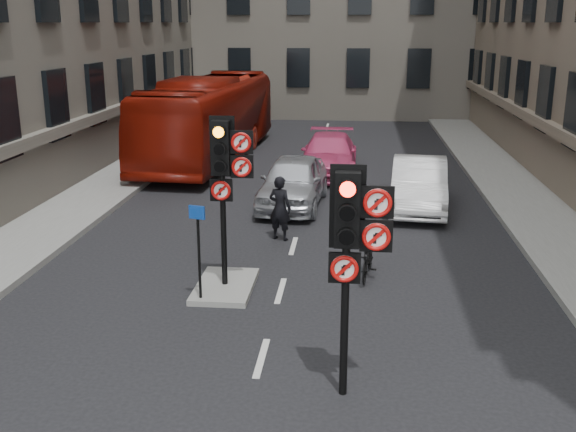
% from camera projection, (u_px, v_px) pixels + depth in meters
% --- Properties ---
extents(ground, '(120.00, 120.00, 0.00)m').
position_uv_depth(ground, '(243.00, 425.00, 9.56)').
color(ground, black).
rests_on(ground, ground).
extents(pavement_left, '(3.00, 50.00, 0.16)m').
position_uv_depth(pavement_left, '(82.00, 197.00, 21.69)').
color(pavement_left, gray).
rests_on(pavement_left, ground).
extents(pavement_right, '(3.00, 50.00, 0.16)m').
position_uv_depth(pavement_right, '(542.00, 209.00, 20.33)').
color(pavement_right, gray).
rests_on(pavement_right, ground).
extents(centre_island, '(1.20, 2.00, 0.12)m').
position_uv_depth(centre_island, '(225.00, 286.00, 14.44)').
color(centre_island, gray).
rests_on(centre_island, ground).
extents(signal_near, '(0.91, 0.40, 3.58)m').
position_uv_depth(signal_near, '(353.00, 234.00, 9.65)').
color(signal_near, black).
rests_on(signal_near, ground).
extents(signal_far, '(0.91, 0.40, 3.58)m').
position_uv_depth(signal_far, '(226.00, 166.00, 13.69)').
color(signal_far, black).
rests_on(signal_far, centre_island).
extents(car_silver, '(2.12, 4.66, 1.55)m').
position_uv_depth(car_silver, '(293.00, 181.00, 20.80)').
color(car_silver, '#B7B9BF').
rests_on(car_silver, ground).
extents(car_white, '(2.01, 4.74, 1.52)m').
position_uv_depth(car_white, '(419.00, 184.00, 20.48)').
color(car_white, silver).
rests_on(car_white, ground).
extents(car_pink, '(2.09, 5.03, 1.45)m').
position_uv_depth(car_pink, '(329.00, 155.00, 25.26)').
color(car_pink, '#CC3C70').
rests_on(car_pink, ground).
extents(bus_red, '(3.65, 12.33, 3.39)m').
position_uv_depth(bus_red, '(209.00, 118.00, 27.81)').
color(bus_red, maroon).
rests_on(bus_red, ground).
extents(motorcycle, '(0.65, 1.60, 0.94)m').
position_uv_depth(motorcycle, '(368.00, 257.00, 14.99)').
color(motorcycle, black).
rests_on(motorcycle, ground).
extents(motorcyclist, '(0.73, 0.61, 1.71)m').
position_uv_depth(motorcyclist, '(280.00, 208.00, 17.50)').
color(motorcyclist, black).
rests_on(motorcyclist, ground).
extents(info_sign, '(0.33, 0.14, 1.95)m').
position_uv_depth(info_sign, '(198.00, 239.00, 13.32)').
color(info_sign, black).
rests_on(info_sign, centre_island).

